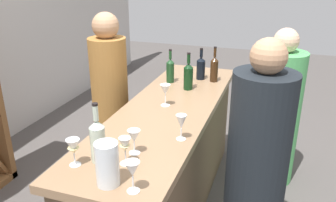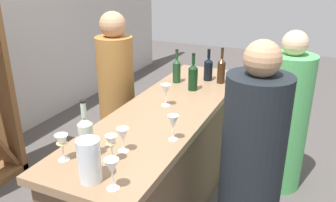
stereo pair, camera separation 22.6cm
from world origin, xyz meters
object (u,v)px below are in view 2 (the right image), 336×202
Objects in this scene: wine_bottle_leftmost_clear_pale at (86,136)px; wine_bottle_center_olive_green at (177,70)px; person_left_guest at (251,172)px; person_right_guest at (117,103)px; wine_bottle_second_left_dark_green at (193,76)px; wine_bottle_rightmost_near_black at (208,69)px; wine_glass_near_right at (112,144)px; water_pitcher at (89,160)px; wine_glass_near_left at (173,123)px; wine_bottle_second_right_amber_brown at (221,70)px; wine_glass_far_center at (166,90)px; wine_glass_far_right at (62,143)px; wine_glass_far_left at (123,135)px; person_center_guest at (285,120)px; wine_glass_near_center at (112,168)px.

wine_bottle_center_olive_green is (1.37, 0.06, -0.01)m from wine_bottle_leftmost_clear_pale.
person_left_guest is 0.99× the size of person_right_guest.
wine_bottle_rightmost_near_black is at bearing -6.35° from wine_bottle_second_left_dark_green.
water_pitcher reaches higher than wine_glass_near_right.
wine_bottle_rightmost_near_black is 1.21m from person_left_guest.
wine_glass_near_left is at bearing -171.93° from wine_bottle_rightmost_near_black.
person_right_guest is at bearing -20.14° from person_left_guest.
wine_bottle_second_left_dark_green is 0.32m from wine_bottle_second_right_amber_brown.
wine_bottle_rightmost_near_black is 1.31× the size of water_pitcher.
wine_glass_far_center is at bearing 172.26° from wine_bottle_rightmost_near_black.
wine_glass_far_left is at bearing -49.21° from wine_glass_far_right.
wine_bottle_leftmost_clear_pale is at bearing 132.04° from wine_glass_far_left.
wine_glass_far_center is at bearing 5.23° from wine_glass_far_left.
person_center_guest reaches higher than water_pitcher.
wine_bottle_leftmost_clear_pale is 0.22× the size of person_right_guest.
wine_glass_near_left reaches higher than wine_glass_far_right.
person_center_guest is at bearing -85.36° from wine_bottle_second_right_amber_brown.
wine_bottle_rightmost_near_black is 0.20× the size of person_center_guest.
wine_glass_near_right is 0.10× the size of person_right_guest.
person_right_guest reaches higher than water_pitcher.
person_center_guest is at bearing -78.48° from wine_bottle_center_olive_green.
wine_glass_near_right is 1.02× the size of wine_glass_far_right.
water_pitcher is 1.50m from person_right_guest.
person_center_guest reaches higher than wine_glass_near_right.
wine_glass_near_left is at bearing -178.05° from wine_bottle_second_right_amber_brown.
wine_glass_near_right is at bearing 43.36° from person_left_guest.
wine_glass_far_left is 0.32m from wine_glass_far_right.
wine_glass_far_center is 0.75m from person_right_guest.
wine_glass_far_left is at bearing 0.15° from wine_glass_near_right.
wine_glass_far_left is 0.71m from wine_glass_far_center.
wine_bottle_rightmost_near_black is 0.80m from person_center_guest.
wine_bottle_second_right_amber_brown reaches higher than wine_glass_far_left.
wine_bottle_second_right_amber_brown is 1.64m from wine_glass_far_right.
wine_bottle_second_right_amber_brown is 1.10× the size of wine_bottle_rightmost_near_black.
wine_glass_near_center is 0.14m from water_pitcher.
wine_bottle_second_left_dark_green reaches higher than wine_bottle_center_olive_green.
wine_bottle_second_right_amber_brown is 0.13m from wine_bottle_rightmost_near_black.
person_left_guest is at bearing -67.54° from wine_glass_near_left.
wine_glass_near_left is at bearing -22.90° from person_right_guest.
person_center_guest is (0.05, -0.57, -0.39)m from wine_bottle_second_right_amber_brown.
person_center_guest is (1.19, -0.53, -0.38)m from wine_glass_near_left.
person_left_guest reaches higher than wine_bottle_center_olive_green.
wine_bottle_second_left_dark_green is 1.05× the size of wine_bottle_center_olive_green.
person_right_guest is at bearing 34.22° from wine_glass_far_left.
wine_glass_far_center is at bearing 47.79° from person_center_guest.
wine_bottle_center_olive_green is 0.61m from person_right_guest.
wine_bottle_second_left_dark_green is 1.00m from person_left_guest.
person_left_guest is at bearing -136.84° from wine_bottle_second_left_dark_green.
wine_bottle_center_olive_green is 0.29m from wine_bottle_rightmost_near_black.
wine_bottle_second_right_amber_brown is 0.21× the size of person_right_guest.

